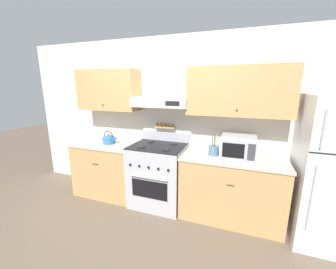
{
  "coord_description": "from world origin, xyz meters",
  "views": [
    {
      "loc": [
        1.16,
        -2.41,
        1.82
      ],
      "look_at": [
        0.18,
        0.27,
        1.15
      ],
      "focal_mm": 22.0,
      "sensor_mm": 36.0,
      "label": 1
    }
  ],
  "objects_px": {
    "refrigerator": "(332,172)",
    "stove_range": "(158,175)",
    "tea_kettle": "(109,139)",
    "utensil_crock": "(214,150)",
    "microwave": "(238,147)"
  },
  "relations": [
    {
      "from": "stove_range",
      "to": "microwave",
      "type": "relative_size",
      "value": 2.49
    },
    {
      "from": "refrigerator",
      "to": "tea_kettle",
      "type": "bearing_deg",
      "value": 178.98
    },
    {
      "from": "refrigerator",
      "to": "microwave",
      "type": "xyz_separation_m",
      "value": [
        -1.03,
        0.07,
        0.17
      ]
    },
    {
      "from": "stove_range",
      "to": "microwave",
      "type": "bearing_deg",
      "value": 1.44
    },
    {
      "from": "refrigerator",
      "to": "stove_range",
      "type": "bearing_deg",
      "value": 178.84
    },
    {
      "from": "refrigerator",
      "to": "microwave",
      "type": "relative_size",
      "value": 3.95
    },
    {
      "from": "refrigerator",
      "to": "utensil_crock",
      "type": "relative_size",
      "value": 6.1
    },
    {
      "from": "tea_kettle",
      "to": "utensil_crock",
      "type": "distance_m",
      "value": 1.7
    },
    {
      "from": "stove_range",
      "to": "utensil_crock",
      "type": "bearing_deg",
      "value": 0.74
    },
    {
      "from": "stove_range",
      "to": "refrigerator",
      "type": "bearing_deg",
      "value": -1.16
    },
    {
      "from": "stove_range",
      "to": "utensil_crock",
      "type": "relative_size",
      "value": 3.84
    },
    {
      "from": "refrigerator",
      "to": "tea_kettle",
      "type": "xyz_separation_m",
      "value": [
        -3.04,
        0.05,
        0.1
      ]
    },
    {
      "from": "microwave",
      "to": "utensil_crock",
      "type": "height_order",
      "value": "microwave"
    },
    {
      "from": "utensil_crock",
      "to": "tea_kettle",
      "type": "bearing_deg",
      "value": -180.0
    },
    {
      "from": "microwave",
      "to": "refrigerator",
      "type": "bearing_deg",
      "value": -4.01
    }
  ]
}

